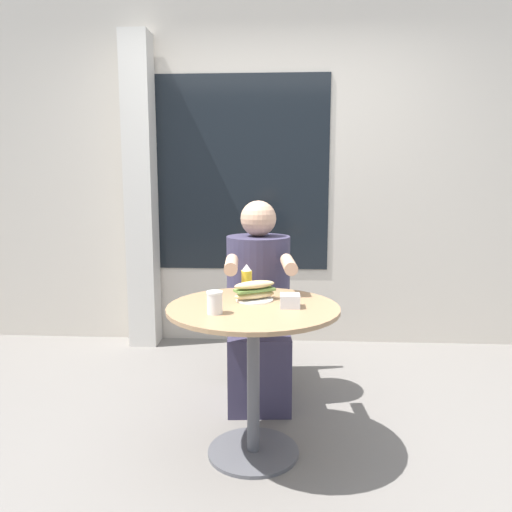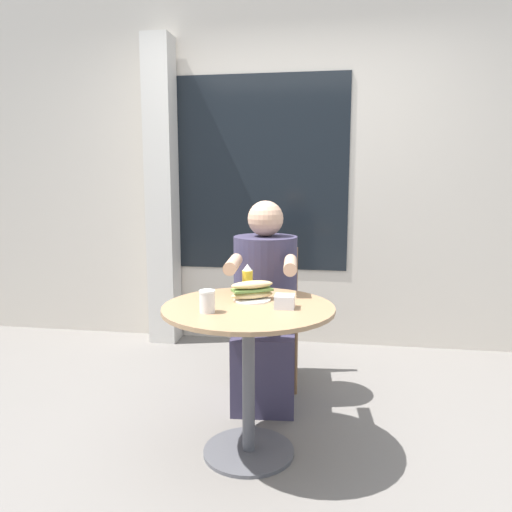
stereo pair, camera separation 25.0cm
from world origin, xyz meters
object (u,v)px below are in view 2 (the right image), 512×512
object	(u,v)px
sandwich_on_plate	(252,291)
condiment_bottle	(247,279)
drink_cup	(207,301)
diner_chair	(271,301)
seated_diner	(265,317)
cafe_table	(248,345)

from	to	relation	value
sandwich_on_plate	condiment_bottle	xyz separation A→B (m)	(-0.05, 0.15, 0.03)
drink_cup	condiment_bottle	world-z (taller)	condiment_bottle
diner_chair	seated_diner	xyz separation A→B (m)	(0.01, -0.35, -0.01)
seated_diner	condiment_bottle	distance (m)	0.46
sandwich_on_plate	drink_cup	world-z (taller)	drink_cup
condiment_bottle	sandwich_on_plate	bearing A→B (deg)	-71.78
seated_diner	drink_cup	size ratio (longest dim) A/B	11.95
sandwich_on_plate	drink_cup	bearing A→B (deg)	-122.37
cafe_table	drink_cup	size ratio (longest dim) A/B	8.04
cafe_table	drink_cup	distance (m)	0.32
seated_diner	drink_cup	distance (m)	0.81
seated_diner	condiment_bottle	size ratio (longest dim) A/B	7.86
seated_diner	sandwich_on_plate	xyz separation A→B (m)	(0.01, -0.49, 0.27)
cafe_table	diner_chair	xyz separation A→B (m)	(-0.02, 0.95, -0.02)
cafe_table	drink_cup	world-z (taller)	drink_cup
cafe_table	sandwich_on_plate	size ratio (longest dim) A/B	3.66
drink_cup	seated_diner	bearing A→B (deg)	78.47
diner_chair	seated_diner	bearing A→B (deg)	87.06
diner_chair	drink_cup	xyz separation A→B (m)	(-0.14, -1.09, 0.27)
cafe_table	condiment_bottle	distance (m)	0.37
cafe_table	sandwich_on_plate	bearing A→B (deg)	90.49
diner_chair	cafe_table	bearing A→B (deg)	86.43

